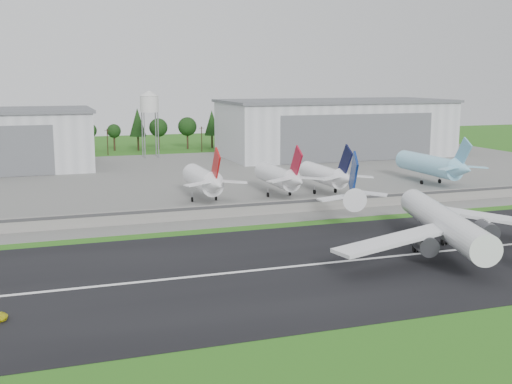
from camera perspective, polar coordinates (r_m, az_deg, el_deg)
name	(u,v)px	position (r m, az deg, el deg)	size (l,w,h in m)	color
ground	(359,278)	(115.50, 9.15, -7.56)	(600.00, 600.00, 0.00)	#245E16
runway	(334,263)	(123.98, 6.97, -6.24)	(320.00, 60.00, 0.10)	black
runway_centerline	(334,262)	(123.97, 6.97, -6.22)	(220.00, 1.00, 0.02)	white
apron	(197,178)	(225.76, -5.27, 1.22)	(320.00, 150.00, 0.10)	slate
blast_fence	(257,209)	(163.97, 0.13, -1.49)	(240.00, 0.61, 3.50)	gray
hangar_east	(335,128)	(291.96, 7.04, 5.69)	(102.00, 47.00, 25.20)	silver
water_tower	(149,102)	(285.96, -9.47, 7.93)	(8.40, 8.40, 29.40)	#99999E
utility_poles	(156,153)	(303.41, -8.87, 3.41)	(230.00, 3.00, 12.00)	black
treeline	(151,150)	(318.10, -9.35, 3.71)	(320.00, 16.00, 22.00)	black
main_airliner	(445,229)	(134.54, 16.44, -3.15)	(54.88, 58.14, 18.17)	white
parked_jet_red_a	(205,180)	(181.22, -4.55, 1.06)	(7.36, 31.29, 16.89)	white
parked_jet_red_b	(281,177)	(188.14, 2.22, 1.36)	(7.36, 31.29, 16.68)	white
parked_jet_navy	(327,175)	(194.00, 6.36, 1.52)	(7.36, 31.29, 16.49)	white
parked_jet_skyblue	(434,165)	(218.60, 15.54, 2.31)	(7.36, 37.29, 17.08)	#8DD3F4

